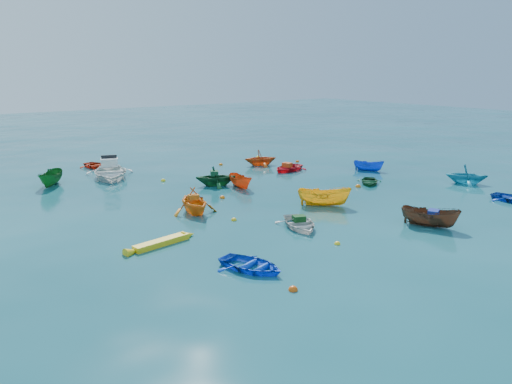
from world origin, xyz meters
TOP-DOWN VIEW (x-y plane):
  - ground at (0.00, 0.00)m, footprint 160.00×160.00m
  - dinghy_blue_sw at (-7.07, -4.16)m, footprint 2.87×3.39m
  - dinghy_white_near at (-1.79, -1.18)m, footprint 3.08×3.55m
  - sampan_brown_mid at (3.80, -5.07)m, footprint 2.30×3.18m
  - dinghy_orange_w at (-4.80, 4.47)m, footprint 2.97×3.31m
  - sampan_yellow_mid at (2.23, 1.15)m, footprint 3.14×3.07m
  - dinghy_green_e at (8.94, 3.44)m, footprint 3.06×2.98m
  - dinghy_cyan_se at (14.53, -0.68)m, footprint 3.60×3.68m
  - sampan_orange_n at (0.88, 7.96)m, footprint 1.38×2.80m
  - dinghy_green_n at (-0.16, 9.50)m, footprint 3.58×3.42m
  - dinghy_red_ne at (7.26, 10.45)m, footprint 3.65×3.03m
  - sampan_blue_far at (12.56, 6.65)m, footprint 2.03×2.56m
  - dinghy_red_far at (-4.59, 20.69)m, footprint 2.93×3.53m
  - dinghy_orange_far at (6.89, 13.60)m, footprint 3.36×3.14m
  - sampan_green_far at (-9.43, 16.40)m, footprint 2.72×3.24m
  - kayak_yellow at (-8.71, 0.71)m, footprint 3.63×1.10m
  - motorboat_white at (-5.19, 16.40)m, footprint 5.07×5.96m
  - tarp_green_a at (-1.76, -1.08)m, footprint 0.75×0.67m
  - tarp_blue_a at (3.87, -5.20)m, footprint 0.82×0.75m
  - tarp_orange_a at (-4.79, 4.52)m, footprint 0.62×0.51m
  - tarp_green_b at (-0.25, 9.54)m, footprint 0.77×0.84m
  - tarp_orange_b at (7.17, 10.42)m, footprint 0.70×0.82m
  - buoy_or_a at (-7.00, -6.69)m, footprint 0.36×0.36m
  - buoy_ye_a at (-2.06, -4.14)m, footprint 0.29×0.29m
  - buoy_or_b at (7.52, 3.20)m, footprint 0.38×0.38m
  - buoy_or_c at (-1.73, 6.27)m, footprint 0.35×0.35m
  - buoy_ye_c at (-3.82, 1.89)m, footprint 0.31×0.31m
  - buoy_or_d at (10.46, 12.92)m, footprint 0.33×0.33m
  - buoy_ye_d at (-2.51, 12.99)m, footprint 0.35×0.35m
  - buoy_or_e at (4.25, 15.73)m, footprint 0.34×0.34m
  - buoy_ye_e at (8.89, 16.63)m, footprint 0.39×0.39m

SIDE VIEW (x-z plane):
  - ground at x=0.00m, z-range 0.00..0.00m
  - dinghy_blue_sw at x=-7.07m, z-range -0.30..0.30m
  - dinghy_white_near at x=-1.79m, z-range -0.31..0.31m
  - sampan_brown_mid at x=3.80m, z-range -0.58..0.58m
  - dinghy_orange_w at x=-4.80m, z-range -0.78..0.78m
  - sampan_yellow_mid at x=2.23m, z-range -0.62..0.62m
  - dinghy_green_e at x=8.94m, z-range -0.26..0.26m
  - dinghy_cyan_se at x=14.53m, z-range -0.73..0.73m
  - sampan_orange_n at x=0.88m, z-range -0.52..0.52m
  - dinghy_green_n at x=-0.16m, z-range -0.73..0.73m
  - dinghy_red_ne at x=7.26m, z-range -0.33..0.33m
  - sampan_blue_far at x=12.56m, z-range -0.47..0.47m
  - dinghy_red_far at x=-4.59m, z-range -0.32..0.32m
  - dinghy_orange_far at x=6.89m, z-range -0.72..0.72m
  - sampan_green_far at x=-9.43m, z-range -0.60..0.60m
  - kayak_yellow at x=-8.71m, z-range -0.18..0.18m
  - motorboat_white at x=-5.19m, z-range -0.82..0.82m
  - buoy_or_a at x=-7.00m, z-range -0.18..0.18m
  - buoy_ye_a at x=-2.06m, z-range -0.14..0.14m
  - buoy_or_b at x=7.52m, z-range -0.19..0.19m
  - buoy_or_c at x=-1.73m, z-range -0.17..0.17m
  - buoy_ye_c at x=-3.82m, z-range -0.15..0.15m
  - buoy_or_d at x=10.46m, z-range -0.16..0.16m
  - buoy_ye_d at x=-2.51m, z-range -0.18..0.18m
  - buoy_or_e at x=4.25m, z-range -0.17..0.17m
  - buoy_ye_e at x=8.89m, z-range -0.19..0.19m
  - tarp_green_a at x=-1.76m, z-range 0.31..0.61m
  - tarp_orange_b at x=7.17m, z-range 0.33..0.67m
  - tarp_blue_a at x=3.87m, z-range 0.58..0.90m
  - tarp_green_b at x=-0.25m, z-range 0.73..1.06m
  - tarp_orange_a at x=-4.79m, z-range 0.78..1.06m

